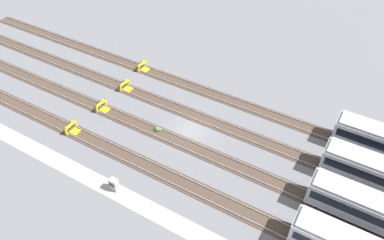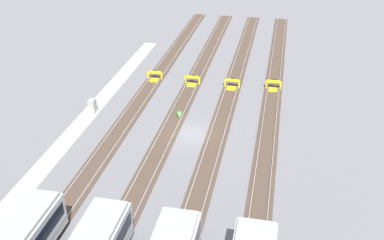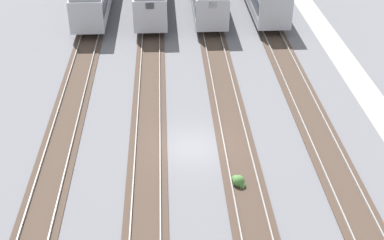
# 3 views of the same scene
# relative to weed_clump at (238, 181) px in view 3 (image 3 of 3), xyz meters

# --- Properties ---
(ground_plane) EXTENTS (400.00, 400.00, 0.00)m
(ground_plane) POSITION_rel_weed_clump_xyz_m (3.64, 2.26, -0.24)
(ground_plane) COLOR slate
(rail_track_nearest) EXTENTS (90.00, 2.23, 0.21)m
(rail_track_nearest) POSITION_rel_weed_clump_xyz_m (3.64, -5.53, -0.20)
(rail_track_nearest) COLOR #47382D
(rail_track_nearest) RESTS_ON ground
(rail_track_near_inner) EXTENTS (90.00, 2.24, 0.21)m
(rail_track_near_inner) POSITION_rel_weed_clump_xyz_m (3.64, -0.34, -0.20)
(rail_track_near_inner) COLOR #47382D
(rail_track_near_inner) RESTS_ON ground
(rail_track_middle) EXTENTS (90.00, 2.24, 0.21)m
(rail_track_middle) POSITION_rel_weed_clump_xyz_m (3.64, 4.86, -0.20)
(rail_track_middle) COLOR #47382D
(rail_track_middle) RESTS_ON ground
(rail_track_far_inner) EXTENTS (90.00, 2.23, 0.21)m
(rail_track_far_inner) POSITION_rel_weed_clump_xyz_m (3.64, 10.05, -0.20)
(rail_track_far_inner) COLOR #47382D
(rail_track_far_inner) RESTS_ON ground
(weed_clump) EXTENTS (0.92, 0.70, 0.64)m
(weed_clump) POSITION_rel_weed_clump_xyz_m (0.00, 0.00, 0.00)
(weed_clump) COLOR #4C7F3D
(weed_clump) RESTS_ON ground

